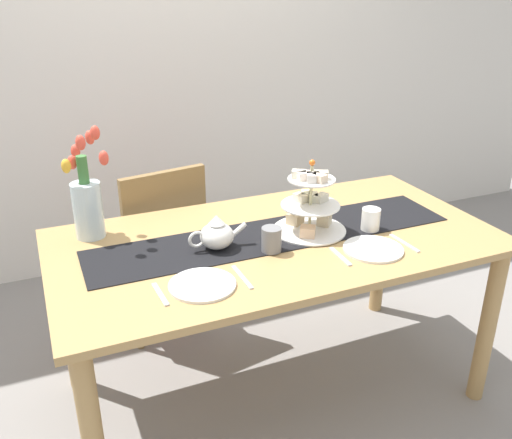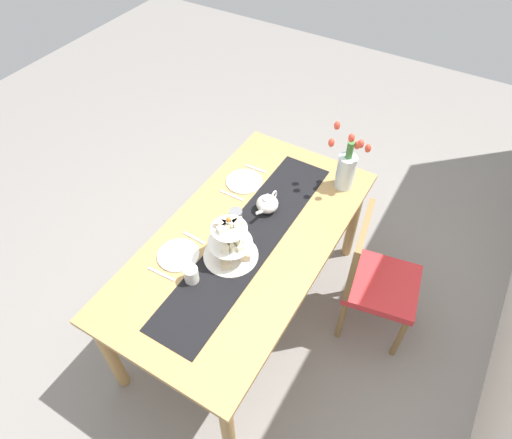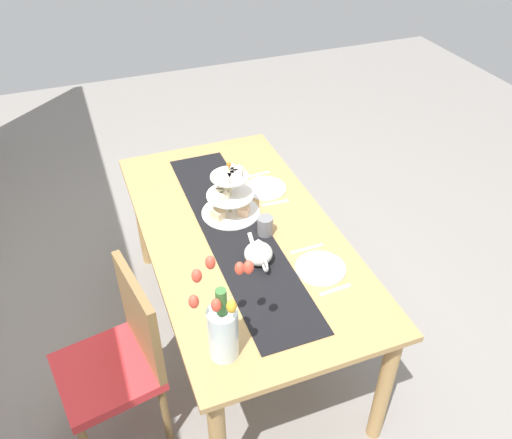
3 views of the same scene
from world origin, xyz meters
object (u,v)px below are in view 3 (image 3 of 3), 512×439
object	(u,v)px
teapot	(258,253)
dining_table	(241,246)
mug_grey	(265,226)
fork_left	(335,290)
chair_left	(120,356)
knife_right	(256,175)
tiered_cake_stand	(229,196)
fork_right	(275,203)
knife_left	(307,249)
dinner_plate_right	(265,188)
tulip_vase	(223,325)
dinner_plate_left	(320,268)
mug_white_text	(232,179)

from	to	relation	value
teapot	dining_table	bearing A→B (deg)	0.00
mug_grey	fork_left	bearing A→B (deg)	-163.00
chair_left	knife_right	world-z (taller)	chair_left
tiered_cake_stand	teapot	bearing A→B (deg)	-179.25
fork_right	fork_left	bearing A→B (deg)	180.00
dining_table	teapot	size ratio (longest dim) A/B	7.43
mug_grey	fork_right	bearing A→B (deg)	-33.23
knife_left	dinner_plate_right	distance (m)	0.54
fork_left	fork_right	size ratio (longest dim) A/B	1.00
teapot	tulip_vase	distance (m)	0.53
teapot	dinner_plate_left	bearing A→B (deg)	-119.46
tiered_cake_stand	knife_left	size ratio (longest dim) A/B	1.79
dinner_plate_right	mug_grey	size ratio (longest dim) A/B	2.42
teapot	chair_left	bearing A→B (deg)	96.74
fork_left	mug_white_text	bearing A→B (deg)	9.85
dining_table	tulip_vase	xyz separation A→B (m)	(-0.68, 0.30, 0.26)
mug_grey	knife_right	bearing A→B (deg)	-15.69
dinner_plate_right	mug_white_text	distance (m)	0.19
dining_table	fork_right	world-z (taller)	fork_right
tulip_vase	knife_right	world-z (taller)	tulip_vase
tulip_vase	fork_left	world-z (taller)	tulip_vase
knife_left	knife_right	xyz separation A→B (m)	(0.68, 0.00, 0.00)
fork_left	dining_table	bearing A→B (deg)	24.82
tulip_vase	knife_left	distance (m)	0.72
fork_right	knife_right	bearing A→B (deg)	0.00
tiered_cake_stand	fork_left	xyz separation A→B (m)	(-0.69, -0.25, -0.10)
dining_table	teapot	world-z (taller)	teapot
tulip_vase	knife_left	bearing A→B (deg)	-51.88
knife_right	mug_grey	distance (m)	0.53
fork_left	knife_right	bearing A→B (deg)	-0.00
tulip_vase	mug_white_text	size ratio (longest dim) A/B	4.69
tulip_vase	dinner_plate_left	xyz separation A→B (m)	(0.29, -0.55, -0.15)
fork_right	dinner_plate_left	bearing A→B (deg)	180.00
mug_white_text	teapot	bearing A→B (deg)	172.17
fork_right	chair_left	bearing A→B (deg)	117.22
tulip_vase	teapot	bearing A→B (deg)	-35.41
tulip_vase	mug_white_text	world-z (taller)	tulip_vase
dinner_plate_right	mug_white_text	bearing A→B (deg)	59.99
dinner_plate_left	dinner_plate_right	bearing A→B (deg)	0.00
dinner_plate_left	knife_right	bearing A→B (deg)	0.00
knife_right	mug_white_text	bearing A→B (deg)	108.20
dinner_plate_left	mug_grey	bearing A→B (deg)	23.91
dinner_plate_left	tulip_vase	bearing A→B (deg)	117.57
mug_grey	dining_table	bearing A→B (deg)	56.81
chair_left	fork_right	bearing A→B (deg)	-62.78
dinner_plate_left	fork_right	size ratio (longest dim) A/B	1.53
chair_left	dinner_plate_right	distance (m)	1.16
mug_grey	knife_left	bearing A→B (deg)	-141.09
chair_left	dinner_plate_right	xyz separation A→B (m)	(0.63, -0.94, 0.27)
fork_left	knife_left	world-z (taller)	same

